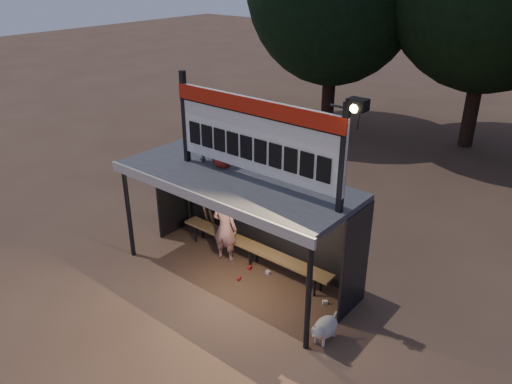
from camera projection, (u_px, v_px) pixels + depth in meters
ground at (237, 275)px, 10.80m from camera, size 80.00×80.00×0.00m
player at (225, 228)px, 11.05m from camera, size 0.65×0.50×1.59m
child_a at (206, 133)px, 10.38m from camera, size 0.71×0.64×1.20m
child_b at (222, 144)px, 10.07m from camera, size 0.51×0.36×0.98m
dugout_shelter at (244, 194)px, 10.18m from camera, size 5.10×2.08×2.32m
scoreboard_assembly at (257, 134)px, 9.06m from camera, size 4.10×0.27×1.99m
bench at (253, 247)px, 11.00m from camera, size 4.00×0.35×0.48m
dog at (324, 328)px, 8.83m from camera, size 0.36×0.81×0.49m
bats at (214, 223)px, 12.03m from camera, size 0.48×0.33×0.84m
litter at (262, 273)px, 10.80m from camera, size 2.98×0.98×0.08m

